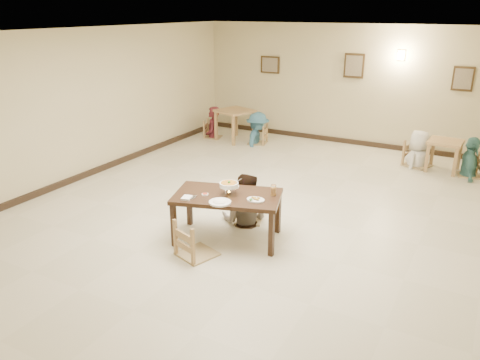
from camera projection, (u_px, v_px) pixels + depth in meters
The scene contains 31 objects.
floor at pixel (260, 210), 8.25m from camera, with size 10.00×10.00×0.00m, color beige.
ceiling at pixel (263, 32), 7.21m from camera, with size 10.00×10.00×0.00m, color white.
wall_back at pixel (349, 86), 11.84m from camera, with size 10.00×10.00×0.00m, color beige.
wall_left at pixel (86, 104), 9.54m from camera, with size 10.00×10.00×0.00m, color beige.
baseboard_back at pixel (344, 141), 12.31m from camera, with size 8.00×0.06×0.12m, color black.
baseboard_left at pixel (94, 171), 10.02m from camera, with size 0.06×10.00×0.12m, color black.
picture_a at pixel (270, 65), 12.66m from camera, with size 0.55×0.04×0.45m.
picture_b at pixel (354, 66), 11.58m from camera, with size 0.50×0.04×0.60m.
picture_c at pixel (463, 79), 10.50m from camera, with size 0.45×0.04×0.55m.
wall_sconce at pixel (401, 55), 10.98m from camera, with size 0.16×0.05×0.22m, color #FFD88C.
main_table at pixel (227, 199), 6.99m from camera, with size 1.76×1.31×0.74m.
chair_far at pixel (248, 195), 7.68m from camera, with size 0.43×0.43×0.92m.
chair_near at pixel (196, 222), 6.57m from camera, with size 0.49×0.49×1.05m.
main_diner at pixel (245, 174), 7.52m from camera, with size 0.81×0.63×1.67m, color gray.
curry_warmer at pixel (229, 185), 6.92m from camera, with size 0.32×0.28×0.25m.
rice_plate_far at pixel (230, 186), 7.26m from camera, with size 0.29×0.29×0.07m.
rice_plate_near at pixel (220, 202), 6.65m from camera, with size 0.32×0.32×0.07m.
fried_plate at pixel (255, 199), 6.73m from camera, with size 0.27×0.27×0.06m.
chili_dish at pixel (205, 194), 6.94m from camera, with size 0.10×0.10×0.02m.
napkin_cutlery at pixel (187, 198), 6.80m from camera, with size 0.19×0.27×0.03m.
drink_glass at pixel (273, 191), 6.90m from camera, with size 0.08×0.08×0.16m.
bg_table_left at pixel (235, 115), 12.34m from camera, with size 1.06×1.06×0.83m.
bg_table_right at pixel (445, 147), 10.05m from camera, with size 0.72×0.72×0.68m.
bg_chair_ll at pixel (213, 121), 12.69m from camera, with size 0.43×0.43×0.92m.
bg_chair_lr at pixel (258, 126), 12.13m from camera, with size 0.45×0.45×0.95m.
bg_chair_rl at pixel (420, 142), 10.35m from camera, with size 0.51×0.51×1.10m.
bg_chair_rr at pixel (471, 154), 9.77m from camera, with size 0.44×0.44×0.95m.
bg_diner_a at pixel (212, 107), 12.55m from camera, with size 0.62×0.41×1.71m, color #501922.
bg_diner_b at pixel (258, 112), 12.01m from camera, with size 1.07×0.61×1.65m, color teal.
bg_diner_c at pixel (421, 131), 10.26m from camera, with size 0.80×0.52×1.63m, color silver.
bg_diner_d at pixel (474, 137), 9.64m from camera, with size 0.99×0.41×1.69m, color teal.
Camera 1 is at (3.33, -6.79, 3.35)m, focal length 35.00 mm.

